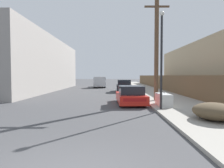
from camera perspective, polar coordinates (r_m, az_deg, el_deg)
sidewalk_curb at (r=27.32m, az=9.68°, el=-1.54°), size 4.20×63.00×0.12m
discarded_fridge at (r=12.57m, az=14.47°, el=-4.30°), size 0.69×1.85×0.74m
parked_sports_car_red at (r=13.61m, az=5.33°, el=-3.35°), size 1.94×4.12×1.25m
car_parked_mid at (r=23.83m, az=3.41°, el=-0.61°), size 1.73×4.25×1.44m
pickup_truck at (r=32.60m, az=-3.54°, el=0.57°), size 2.29×5.72×1.75m
utility_pole at (r=15.23m, az=12.60°, el=10.24°), size 1.80×0.31×7.59m
street_lamp at (r=11.14m, az=13.95°, el=8.54°), size 0.26×0.26×5.25m
brush_pile at (r=9.28m, az=27.24°, el=-6.92°), size 1.69×1.98×0.70m
wooden_fence at (r=26.53m, az=14.25°, el=0.42°), size 0.08×44.77×1.83m
building_left_block at (r=27.95m, az=-22.15°, el=5.11°), size 7.00×23.58×6.66m
building_right_house at (r=25.90m, az=26.42°, el=3.91°), size 6.00×19.42×5.43m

